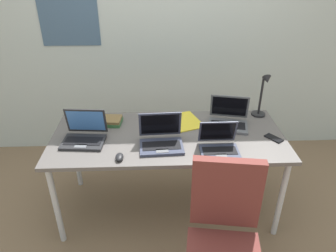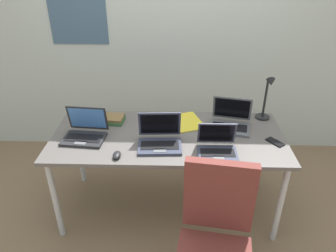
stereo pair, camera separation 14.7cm
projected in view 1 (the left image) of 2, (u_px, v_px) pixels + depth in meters
The scene contains 12 objects.
ground_plane at pixel (168, 206), 2.85m from camera, with size 12.00×12.00×0.00m, color #7A6047.
wall_back at pixel (163, 30), 3.17m from camera, with size 6.00×0.13×2.60m.
desk at pixel (168, 141), 2.51m from camera, with size 1.80×0.80×0.74m.
desk_lamp at pixel (262, 96), 2.66m from camera, with size 0.12×0.18×0.40m.
laptop_by_keyboard at pixel (161, 140), 2.34m from camera, with size 0.33×0.29×0.23m.
laptop_back_right at pixel (228, 120), 2.61m from camera, with size 0.36×0.33×0.23m.
laptop_near_lamp at pixel (84, 135), 2.39m from camera, with size 0.33×0.28×0.23m.
laptop_front_left at pixel (219, 145), 2.28m from camera, with size 0.27×0.24×0.20m.
computer_mouse at pixel (119, 157), 2.20m from camera, with size 0.06×0.10×0.03m, color black.
cell_phone at pixel (274, 138), 2.43m from camera, with size 0.06×0.14×0.01m, color black.
book_stack at pixel (111, 121), 2.64m from camera, with size 0.19×0.17×0.05m.
paper_folder_mid_desk at pixel (185, 121), 2.67m from camera, with size 0.23×0.31×0.01m, color gold.
Camera 1 is at (-0.09, -2.13, 2.02)m, focal length 34.13 mm.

